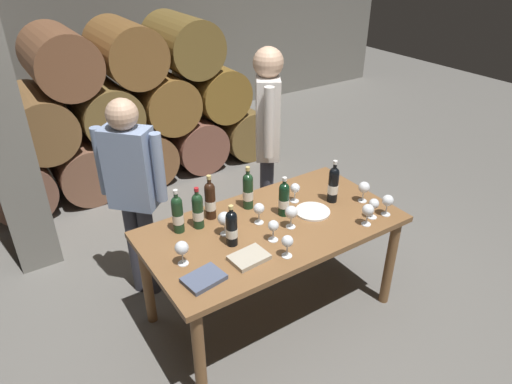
% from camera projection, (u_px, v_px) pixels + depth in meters
% --- Properties ---
extents(ground_plane, '(14.00, 14.00, 0.00)m').
position_uv_depth(ground_plane, '(271.00, 309.00, 3.40)').
color(ground_plane, '#66635E').
extents(cellar_back_wall, '(10.00, 0.24, 2.80)m').
position_uv_depth(cellar_back_wall, '(81.00, 26.00, 5.75)').
color(cellar_back_wall, slate).
rests_on(cellar_back_wall, ground_plane).
extents(barrel_stack, '(3.12, 0.90, 1.69)m').
position_uv_depth(barrel_stack, '(133.00, 112.00, 4.91)').
color(barrel_stack, brown).
rests_on(barrel_stack, ground_plane).
extents(dining_table, '(1.70, 0.90, 0.76)m').
position_uv_depth(dining_table, '(272.00, 236.00, 3.07)').
color(dining_table, brown).
rests_on(dining_table, ground_plane).
extents(wine_bottle_0, '(0.07, 0.07, 0.28)m').
position_uv_depth(wine_bottle_0, '(284.00, 199.00, 3.07)').
color(wine_bottle_0, black).
rests_on(wine_bottle_0, dining_table).
extents(wine_bottle_1, '(0.07, 0.07, 0.32)m').
position_uv_depth(wine_bottle_1, '(248.00, 190.00, 3.14)').
color(wine_bottle_1, '#19381E').
rests_on(wine_bottle_1, dining_table).
extents(wine_bottle_2, '(0.07, 0.07, 0.29)m').
position_uv_depth(wine_bottle_2, '(198.00, 210.00, 2.94)').
color(wine_bottle_2, '#19381E').
rests_on(wine_bottle_2, dining_table).
extents(wine_bottle_3, '(0.07, 0.07, 0.30)m').
position_uv_depth(wine_bottle_3, '(178.00, 214.00, 2.89)').
color(wine_bottle_3, '#19381E').
rests_on(wine_bottle_3, dining_table).
extents(wine_bottle_4, '(0.07, 0.07, 0.32)m').
position_uv_depth(wine_bottle_4, '(210.00, 200.00, 3.03)').
color(wine_bottle_4, black).
rests_on(wine_bottle_4, dining_table).
extents(wine_bottle_5, '(0.07, 0.07, 0.28)m').
position_uv_depth(wine_bottle_5, '(232.00, 228.00, 2.77)').
color(wine_bottle_5, black).
rests_on(wine_bottle_5, dining_table).
extents(wine_bottle_6, '(0.07, 0.07, 0.32)m').
position_uv_depth(wine_bottle_6, '(333.00, 184.00, 3.22)').
color(wine_bottle_6, black).
rests_on(wine_bottle_6, dining_table).
extents(wine_glass_0, '(0.08, 0.08, 0.15)m').
position_uv_depth(wine_glass_0, '(368.00, 211.00, 2.97)').
color(wine_glass_0, white).
rests_on(wine_glass_0, dining_table).
extents(wine_glass_1, '(0.08, 0.08, 0.16)m').
position_uv_depth(wine_glass_1, '(182.00, 249.00, 2.61)').
color(wine_glass_1, white).
rests_on(wine_glass_1, dining_table).
extents(wine_glass_2, '(0.08, 0.08, 0.16)m').
position_uv_depth(wine_glass_2, '(291.00, 213.00, 2.94)').
color(wine_glass_2, white).
rests_on(wine_glass_2, dining_table).
extents(wine_glass_3, '(0.08, 0.08, 0.15)m').
position_uv_depth(wine_glass_3, '(364.00, 188.00, 3.23)').
color(wine_glass_3, white).
rests_on(wine_glass_3, dining_table).
extents(wine_glass_4, '(0.09, 0.09, 0.16)m').
position_uv_depth(wine_glass_4, '(225.00, 219.00, 2.87)').
color(wine_glass_4, white).
rests_on(wine_glass_4, dining_table).
extents(wine_glass_5, '(0.07, 0.07, 0.15)m').
position_uv_depth(wine_glass_5, '(259.00, 209.00, 2.99)').
color(wine_glass_5, white).
rests_on(wine_glass_5, dining_table).
extents(wine_glass_6, '(0.07, 0.07, 0.14)m').
position_uv_depth(wine_glass_6, '(273.00, 227.00, 2.82)').
color(wine_glass_6, white).
rests_on(wine_glass_6, dining_table).
extents(wine_glass_7, '(0.08, 0.08, 0.15)m').
position_uv_depth(wine_glass_7, '(388.00, 201.00, 3.07)').
color(wine_glass_7, white).
rests_on(wine_glass_7, dining_table).
extents(wine_glass_8, '(0.07, 0.07, 0.14)m').
position_uv_depth(wine_glass_8, '(374.00, 205.00, 3.05)').
color(wine_glass_8, white).
rests_on(wine_glass_8, dining_table).
extents(wine_glass_9, '(0.07, 0.07, 0.15)m').
position_uv_depth(wine_glass_9, '(287.00, 242.00, 2.68)').
color(wine_glass_9, white).
rests_on(wine_glass_9, dining_table).
extents(wine_glass_10, '(0.07, 0.07, 0.14)m').
position_uv_depth(wine_glass_10, '(295.00, 189.00, 3.23)').
color(wine_glass_10, white).
rests_on(wine_glass_10, dining_table).
extents(tasting_notebook, '(0.24, 0.19, 0.03)m').
position_uv_depth(tasting_notebook, '(204.00, 279.00, 2.53)').
color(tasting_notebook, '#4C5670').
rests_on(tasting_notebook, dining_table).
extents(leather_ledger, '(0.23, 0.18, 0.03)m').
position_uv_depth(leather_ledger, '(249.00, 258.00, 2.69)').
color(leather_ledger, '#B2A893').
rests_on(leather_ledger, dining_table).
extents(serving_plate, '(0.24, 0.24, 0.01)m').
position_uv_depth(serving_plate, '(313.00, 211.00, 3.15)').
color(serving_plate, white).
rests_on(serving_plate, dining_table).
extents(sommelier_presenting, '(0.32, 0.43, 1.72)m').
position_uv_depth(sommelier_presenting, '(267.00, 133.00, 3.65)').
color(sommelier_presenting, '#383842').
rests_on(sommelier_presenting, ground_plane).
extents(taster_seated_left, '(0.36, 0.38, 1.54)m').
position_uv_depth(taster_seated_left, '(133.00, 186.00, 3.14)').
color(taster_seated_left, '#383842').
rests_on(taster_seated_left, ground_plane).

